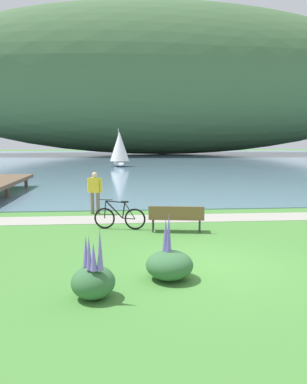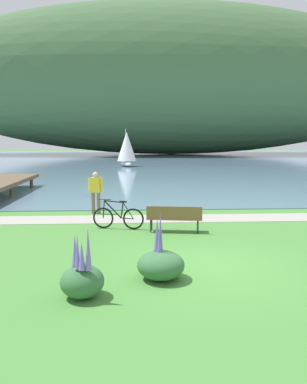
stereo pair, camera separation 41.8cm
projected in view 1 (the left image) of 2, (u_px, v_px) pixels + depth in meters
ground_plane at (213, 265)px, 9.48m from camera, size 200.00×200.00×0.00m
bay_water at (137, 160)px, 56.23m from camera, size 180.00×80.00×0.04m
distant_hillside at (162, 80)px, 73.72m from camera, size 95.47×28.00×27.75m
shoreline_path at (180, 218)px, 15.00m from camera, size 60.00×1.50×0.01m
park_bench_near_camera at (176, 216)px, 12.75m from camera, size 1.85×0.73×0.88m
bicycle_leaning_near_bench at (120, 218)px, 13.19m from camera, size 1.74×0.43×1.01m
person_at_shoreline at (95, 190)px, 15.74m from camera, size 0.59×0.31×1.71m
echium_bush_closest_to_camera at (169, 264)px, 8.51m from camera, size 1.04×1.04×1.46m
echium_bush_mid_cluster at (93, 280)px, 7.46m from camera, size 0.85×0.85×1.44m
sailboat_mid_bay at (119, 149)px, 41.81m from camera, size 2.40×3.58×4.06m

